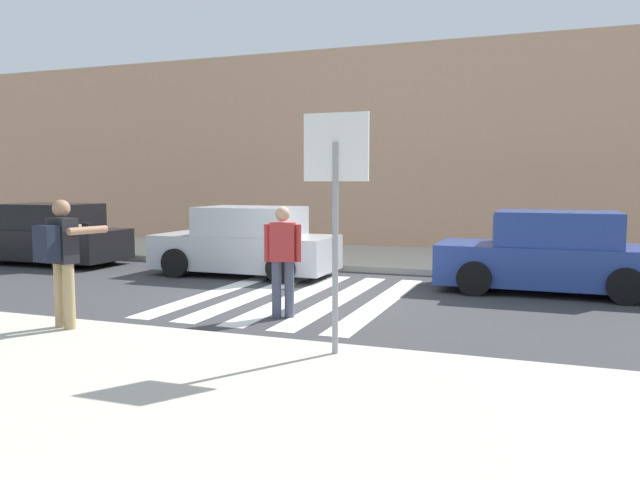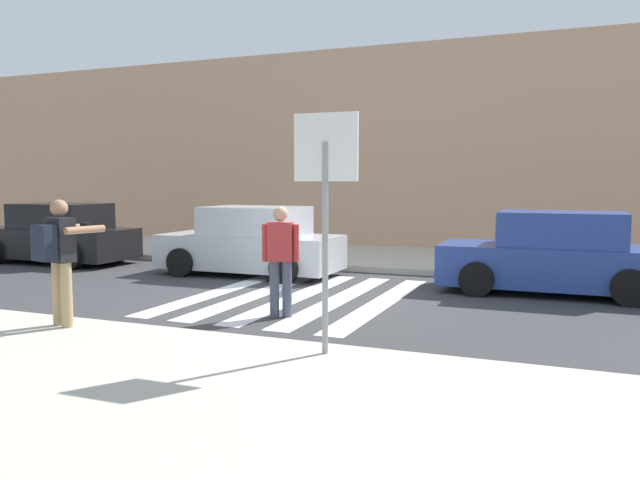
% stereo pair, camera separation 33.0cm
% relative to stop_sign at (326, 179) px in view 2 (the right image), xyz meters
% --- Properties ---
extents(ground_plane, '(120.00, 120.00, 0.00)m').
position_rel_stop_sign_xyz_m(ground_plane, '(-2.04, 3.62, -2.13)').
color(ground_plane, '#38383A').
extents(sidewalk_near, '(60.00, 6.00, 0.14)m').
position_rel_stop_sign_xyz_m(sidewalk_near, '(-2.04, -2.58, -2.06)').
color(sidewalk_near, beige).
rests_on(sidewalk_near, ground).
extents(sidewalk_far, '(60.00, 4.80, 0.14)m').
position_rel_stop_sign_xyz_m(sidewalk_far, '(-2.04, 9.62, -2.06)').
color(sidewalk_far, beige).
rests_on(sidewalk_far, ground).
extents(building_facade_far, '(56.00, 4.00, 6.23)m').
position_rel_stop_sign_xyz_m(building_facade_far, '(-2.04, 14.02, 0.99)').
color(building_facade_far, tan).
rests_on(building_facade_far, ground).
extents(crosswalk_stripe_0, '(0.44, 5.20, 0.01)m').
position_rel_stop_sign_xyz_m(crosswalk_stripe_0, '(-3.64, 3.82, -2.12)').
color(crosswalk_stripe_0, silver).
rests_on(crosswalk_stripe_0, ground).
extents(crosswalk_stripe_1, '(0.44, 5.20, 0.01)m').
position_rel_stop_sign_xyz_m(crosswalk_stripe_1, '(-2.84, 3.82, -2.12)').
color(crosswalk_stripe_1, silver).
rests_on(crosswalk_stripe_1, ground).
extents(crosswalk_stripe_2, '(0.44, 5.20, 0.01)m').
position_rel_stop_sign_xyz_m(crosswalk_stripe_2, '(-2.04, 3.82, -2.12)').
color(crosswalk_stripe_2, silver).
rests_on(crosswalk_stripe_2, ground).
extents(crosswalk_stripe_3, '(0.44, 5.20, 0.01)m').
position_rel_stop_sign_xyz_m(crosswalk_stripe_3, '(-1.24, 3.82, -2.12)').
color(crosswalk_stripe_3, silver).
rests_on(crosswalk_stripe_3, ground).
extents(crosswalk_stripe_4, '(0.44, 5.20, 0.01)m').
position_rel_stop_sign_xyz_m(crosswalk_stripe_4, '(-0.44, 3.82, -2.12)').
color(crosswalk_stripe_4, silver).
rests_on(crosswalk_stripe_4, ground).
extents(stop_sign, '(0.76, 0.08, 2.72)m').
position_rel_stop_sign_xyz_m(stop_sign, '(0.00, 0.00, 0.00)').
color(stop_sign, gray).
rests_on(stop_sign, sidewalk_near).
extents(photographer_with_backpack, '(0.70, 0.92, 1.72)m').
position_rel_stop_sign_xyz_m(photographer_with_backpack, '(-3.82, -0.11, -0.96)').
color(photographer_with_backpack, tan).
rests_on(photographer_with_backpack, sidewalk_near).
extents(pedestrian_crossing, '(0.56, 0.33, 1.72)m').
position_rel_stop_sign_xyz_m(pedestrian_crossing, '(-1.59, 2.13, -1.15)').
color(pedestrian_crossing, '#474C60').
rests_on(pedestrian_crossing, ground).
extents(parked_car_black, '(4.10, 1.92, 1.55)m').
position_rel_stop_sign_xyz_m(parked_car_black, '(-9.80, 5.92, -1.40)').
color(parked_car_black, black).
rests_on(parked_car_black, ground).
extents(parked_car_silver, '(4.10, 1.92, 1.55)m').
position_rel_stop_sign_xyz_m(parked_car_silver, '(-4.13, 5.92, -1.40)').
color(parked_car_silver, '#B7BABF').
rests_on(parked_car_silver, ground).
extents(parked_car_blue, '(4.10, 1.92, 1.55)m').
position_rel_stop_sign_xyz_m(parked_car_blue, '(2.31, 5.92, -1.40)').
color(parked_car_blue, '#284293').
rests_on(parked_car_blue, ground).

